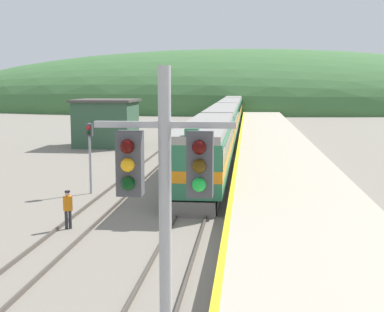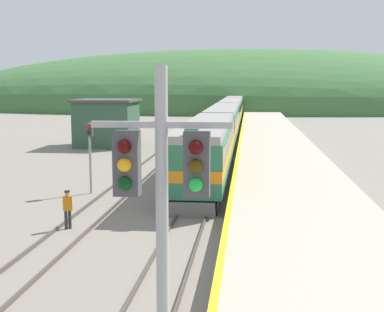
# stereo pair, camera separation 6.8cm
# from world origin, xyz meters

# --- Properties ---
(track_main) EXTENTS (1.52, 180.00, 0.16)m
(track_main) POSITION_xyz_m (0.00, 70.00, 0.08)
(track_main) COLOR #4C443D
(track_main) RESTS_ON ground
(track_siding) EXTENTS (1.52, 180.00, 0.16)m
(track_siding) POSITION_xyz_m (-4.85, 70.00, 0.08)
(track_siding) COLOR #4C443D
(track_siding) RESTS_ON ground
(platform) EXTENTS (6.72, 140.00, 0.94)m
(platform) POSITION_xyz_m (5.10, 50.00, 0.47)
(platform) COLOR #B2A893
(platform) RESTS_ON ground
(distant_hills) EXTENTS (162.25, 73.01, 29.33)m
(distant_hills) POSITION_xyz_m (0.00, 130.65, 0.00)
(distant_hills) COLOR #3D6B38
(distant_hills) RESTS_ON ground
(station_shed) EXTENTS (6.04, 6.13, 4.72)m
(station_shed) POSITION_xyz_m (-11.58, 46.21, 2.38)
(station_shed) COLOR #385B42
(station_shed) RESTS_ON ground
(express_train_lead_car) EXTENTS (2.98, 19.89, 4.24)m
(express_train_lead_car) POSITION_xyz_m (0.00, 27.81, 2.13)
(express_train_lead_car) COLOR black
(express_train_lead_car) RESTS_ON ground
(carriage_second) EXTENTS (2.97, 21.73, 3.88)m
(carriage_second) POSITION_xyz_m (0.00, 49.74, 2.11)
(carriage_second) COLOR black
(carriage_second) RESTS_ON ground
(carriage_third) EXTENTS (2.97, 21.73, 3.88)m
(carriage_third) POSITION_xyz_m (0.00, 72.35, 2.11)
(carriage_third) COLOR black
(carriage_third) RESTS_ON ground
(carriage_fourth) EXTENTS (2.97, 21.73, 3.88)m
(carriage_fourth) POSITION_xyz_m (0.00, 94.96, 2.11)
(carriage_fourth) COLOR black
(carriage_fourth) RESTS_ON ground
(carriage_fifth) EXTENTS (2.97, 21.73, 3.88)m
(carriage_fifth) POSITION_xyz_m (0.00, 117.58, 2.11)
(carriage_fifth) COLOR black
(carriage_fifth) RESTS_ON ground
(signal_mast_main) EXTENTS (2.20, 0.42, 6.64)m
(signal_mast_main) POSITION_xyz_m (1.34, 1.68, 4.32)
(signal_mast_main) COLOR #9E9EA3
(signal_mast_main) RESTS_ON ground
(signal_post_siding) EXTENTS (0.36, 0.42, 4.10)m
(signal_post_siding) POSITION_xyz_m (-6.38, 23.19, 2.93)
(signal_post_siding) COLOR #9E9EA3
(signal_post_siding) RESTS_ON ground
(track_worker) EXTENTS (0.42, 0.39, 1.71)m
(track_worker) POSITION_xyz_m (-5.17, 15.73, 0.97)
(track_worker) COLOR #2D2D33
(track_worker) RESTS_ON ground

